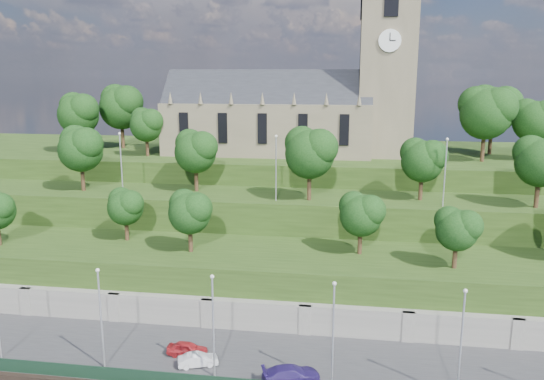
% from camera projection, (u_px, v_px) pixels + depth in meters
% --- Properties ---
extents(promenade, '(160.00, 12.00, 2.00)m').
position_uv_depth(promenade, '(246.00, 367.00, 48.75)').
color(promenade, '#2D2D30').
rests_on(promenade, ground).
extents(retaining_wall, '(160.00, 2.10, 5.00)m').
position_uv_depth(retaining_wall, '(257.00, 322.00, 54.20)').
color(retaining_wall, slate).
rests_on(retaining_wall, ground).
extents(embankment_lower, '(160.00, 12.00, 8.00)m').
position_uv_depth(embankment_lower, '(266.00, 286.00, 59.71)').
color(embankment_lower, '#223913').
rests_on(embankment_lower, ground).
extents(embankment_upper, '(160.00, 10.00, 12.00)m').
position_uv_depth(embankment_upper, '(279.00, 240.00, 69.91)').
color(embankment_upper, '#223913').
rests_on(embankment_upper, ground).
extents(hilltop, '(160.00, 32.00, 15.00)m').
position_uv_depth(hilltop, '(296.00, 194.00, 89.88)').
color(hilltop, '#223913').
rests_on(hilltop, ground).
extents(church, '(38.60, 12.35, 27.60)m').
position_uv_depth(church, '(299.00, 106.00, 82.68)').
color(church, brown).
rests_on(church, hilltop).
extents(trees_lower, '(68.37, 8.65, 7.43)m').
position_uv_depth(trees_lower, '(297.00, 213.00, 57.50)').
color(trees_lower, '#342214').
rests_on(trees_lower, embankment_lower).
extents(trees_upper, '(63.57, 8.83, 9.14)m').
position_uv_depth(trees_upper, '(294.00, 152.00, 66.21)').
color(trees_upper, '#342214').
rests_on(trees_upper, embankment_upper).
extents(trees_hilltop, '(75.89, 16.10, 10.81)m').
position_uv_depth(trees_hilltop, '(319.00, 110.00, 81.56)').
color(trees_hilltop, '#342214').
rests_on(trees_hilltop, hilltop).
extents(lamp_posts_promenade, '(60.36, 0.36, 9.25)m').
position_uv_depth(lamp_posts_promenade, '(213.00, 320.00, 44.32)').
color(lamp_posts_promenade, '#B2B2B7').
rests_on(lamp_posts_promenade, promenade).
extents(lamp_posts_upper, '(40.36, 0.36, 8.18)m').
position_uv_depth(lamp_posts_upper, '(276.00, 163.00, 64.72)').
color(lamp_posts_upper, '#B2B2B7').
rests_on(lamp_posts_upper, embankment_upper).
extents(car_left, '(3.73, 1.51, 1.27)m').
position_uv_depth(car_left, '(187.00, 349.00, 48.71)').
color(car_left, '#A31B20').
rests_on(car_left, promenade).
extents(car_middle, '(3.73, 2.37, 1.16)m').
position_uv_depth(car_middle, '(198.00, 360.00, 46.95)').
color(car_middle, silver).
rests_on(car_middle, promenade).
extents(car_right, '(5.29, 3.42, 1.43)m').
position_uv_depth(car_right, '(291.00, 374.00, 44.45)').
color(car_right, navy).
rests_on(car_right, promenade).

